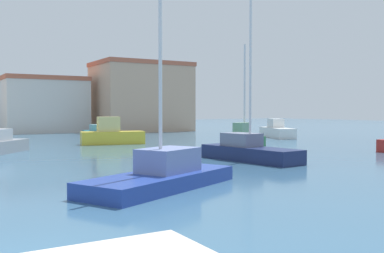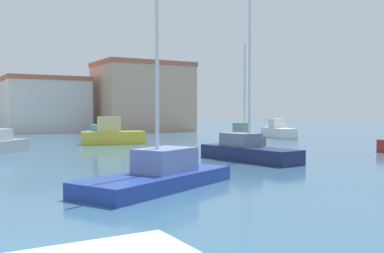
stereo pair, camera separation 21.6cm
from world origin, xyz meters
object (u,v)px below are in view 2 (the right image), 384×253
Objects in this scene: sailboat_navy_behind_lamppost at (247,150)px; sailboat_green_distant_north at (244,140)px; motorboat_teal_near_pier at (96,134)px; motorboat_yellow_center_channel at (112,135)px; sailboat_blue_mid_harbor at (159,174)px; motorboat_white_far_right at (278,131)px.

sailboat_green_distant_north is (3.82, 5.39, 0.04)m from sailboat_navy_behind_lamppost.
motorboat_teal_near_pier is at bearing 108.24° from sailboat_green_distant_north.
sailboat_green_distant_north is (5.03, -15.26, 0.17)m from motorboat_teal_near_pier.
sailboat_blue_mid_harbor is (-5.32, -18.92, -0.25)m from motorboat_yellow_center_channel.
motorboat_yellow_center_channel is 16.29m from motorboat_white_far_right.
sailboat_navy_behind_lamppost is at bearing -86.66° from motorboat_teal_near_pier.
motorboat_yellow_center_channel is at bearing 179.79° from motorboat_white_far_right.
motorboat_teal_near_pier is 0.84× the size of motorboat_white_far_right.
sailboat_blue_mid_harbor is 15.23m from sailboat_green_distant_north.
sailboat_navy_behind_lamppost is at bearing -81.59° from motorboat_yellow_center_channel.
motorboat_teal_near_pier is at bearing 76.39° from sailboat_blue_mid_harbor.
motorboat_white_far_right is at bearing -23.46° from motorboat_teal_near_pier.
sailboat_green_distant_north is at bearing 54.65° from sailboat_navy_behind_lamppost.
motorboat_white_far_right is 28.68m from sailboat_blue_mid_harbor.
sailboat_blue_mid_harbor is at bearing -138.90° from motorboat_white_far_right.
motorboat_white_far_right is at bearing -0.21° from motorboat_yellow_center_channel.
sailboat_blue_mid_harbor is (-7.39, -4.91, -0.09)m from sailboat_navy_behind_lamppost.
motorboat_yellow_center_channel is at bearing 74.29° from sailboat_blue_mid_harbor.
sailboat_green_distant_north is at bearing 42.55° from sailboat_blue_mid_harbor.
motorboat_white_far_right is (14.22, 13.95, 0.04)m from sailboat_navy_behind_lamppost.
motorboat_white_far_right is 0.71× the size of sailboat_blue_mid_harbor.
motorboat_white_far_right is (16.29, -0.06, -0.11)m from motorboat_yellow_center_channel.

